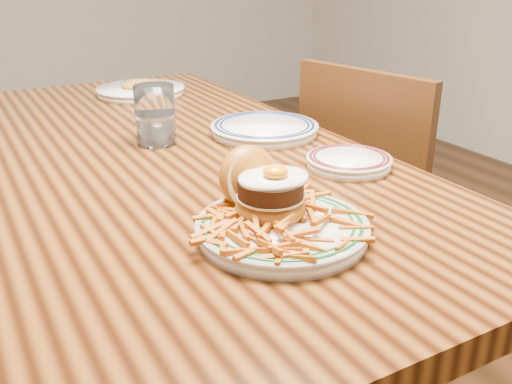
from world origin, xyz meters
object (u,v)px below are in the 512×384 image
chair_right (380,208)px  main_plate (276,213)px  side_plate (349,161)px  table (157,189)px

chair_right → main_plate: 0.84m
chair_right → side_plate: 0.54m
table → main_plate: size_ratio=5.89×
table → main_plate: main_plate is taller
table → chair_right: 0.68m
table → side_plate: 0.43m
main_plate → side_plate: size_ratio=1.52×
table → chair_right: (0.66, -0.01, -0.19)m
main_plate → side_plate: 0.33m
chair_right → table: bearing=-13.8°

